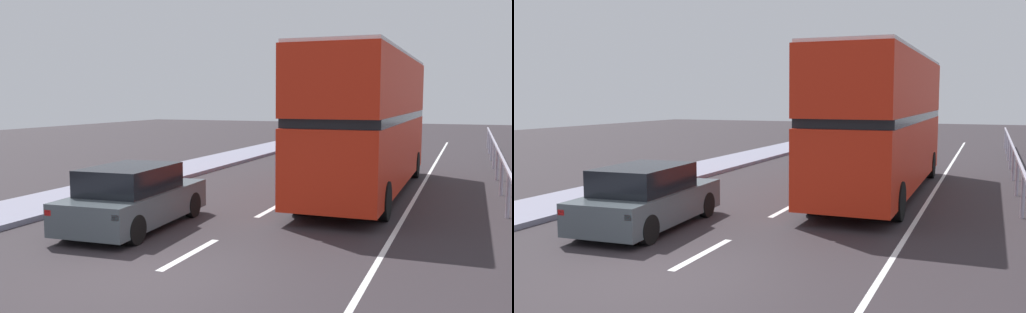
# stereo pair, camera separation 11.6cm
# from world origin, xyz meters

# --- Properties ---
(ground_plane) EXTENTS (73.88, 120.00, 0.10)m
(ground_plane) POSITION_xyz_m (0.00, 0.00, -0.05)
(ground_plane) COLOR #2D272B
(lane_paint_markings) EXTENTS (3.68, 46.00, 0.01)m
(lane_paint_markings) POSITION_xyz_m (2.11, 8.78, 0.00)
(lane_paint_markings) COLOR silver
(lane_paint_markings) RESTS_ON ground
(bridge_side_railing) EXTENTS (0.10, 42.00, 1.20)m
(bridge_side_railing) POSITION_xyz_m (6.01, 9.00, 0.96)
(bridge_side_railing) COLOR #B1ABC0
(bridge_side_railing) RESTS_ON ground
(double_decker_bus_red) EXTENTS (2.50, 11.02, 4.45)m
(double_decker_bus_red) POSITION_xyz_m (1.99, 9.68, 2.38)
(double_decker_bus_red) COLOR red
(double_decker_bus_red) RESTS_ON ground
(hatchback_car_near) EXTENTS (2.04, 4.35, 1.49)m
(hatchback_car_near) POSITION_xyz_m (-2.31, 2.86, 0.71)
(hatchback_car_near) COLOR #475056
(hatchback_car_near) RESTS_ON ground
(sedan_car_ahead) EXTENTS (1.82, 4.58, 1.41)m
(sedan_car_ahead) POSITION_xyz_m (-1.70, 19.32, 0.67)
(sedan_car_ahead) COLOR maroon
(sedan_car_ahead) RESTS_ON ground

